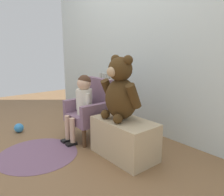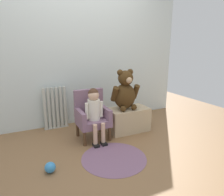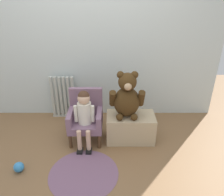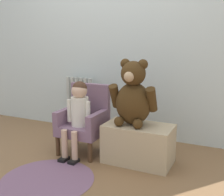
{
  "view_description": "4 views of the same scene",
  "coord_description": "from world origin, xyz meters",
  "px_view_note": "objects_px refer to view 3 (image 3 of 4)",
  "views": [
    {
      "loc": [
        1.99,
        -0.73,
        1.0
      ],
      "look_at": [
        0.31,
        0.65,
        0.51
      ],
      "focal_mm": 35.0,
      "sensor_mm": 36.0,
      "label": 1
    },
    {
      "loc": [
        -0.89,
        -1.93,
        1.26
      ],
      "look_at": [
        0.31,
        0.59,
        0.54
      ],
      "focal_mm": 32.0,
      "sensor_mm": 36.0,
      "label": 2
    },
    {
      "loc": [
        0.34,
        -1.81,
        1.81
      ],
      "look_at": [
        0.34,
        0.6,
        0.6
      ],
      "focal_mm": 35.0,
      "sensor_mm": 36.0,
      "label": 3
    },
    {
      "loc": [
        1.4,
        -1.73,
        1.12
      ],
      "look_at": [
        0.28,
        0.64,
        0.57
      ],
      "focal_mm": 45.0,
      "sensor_mm": 36.0,
      "label": 4
    }
  ],
  "objects_px": {
    "toy_ball": "(18,167)",
    "floor_rug": "(83,174)",
    "child_armchair": "(85,117)",
    "radiator": "(63,97)",
    "low_bench": "(130,127)",
    "child_figure": "(84,111)",
    "large_teddy_bear": "(127,97)"
  },
  "relations": [
    {
      "from": "radiator",
      "to": "low_bench",
      "type": "xyz_separation_m",
      "value": [
        0.98,
        -0.58,
        -0.15
      ]
    },
    {
      "from": "low_bench",
      "to": "toy_ball",
      "type": "relative_size",
      "value": 5.48
    },
    {
      "from": "radiator",
      "to": "floor_rug",
      "type": "relative_size",
      "value": 0.87
    },
    {
      "from": "child_armchair",
      "to": "floor_rug",
      "type": "distance_m",
      "value": 0.73
    },
    {
      "from": "low_bench",
      "to": "child_armchair",
      "type": "bearing_deg",
      "value": 177.89
    },
    {
      "from": "child_armchair",
      "to": "large_teddy_bear",
      "type": "relative_size",
      "value": 1.14
    },
    {
      "from": "low_bench",
      "to": "large_teddy_bear",
      "type": "relative_size",
      "value": 1.04
    },
    {
      "from": "radiator",
      "to": "child_armchair",
      "type": "bearing_deg",
      "value": -53.99
    },
    {
      "from": "low_bench",
      "to": "floor_rug",
      "type": "height_order",
      "value": "low_bench"
    },
    {
      "from": "radiator",
      "to": "child_figure",
      "type": "relative_size",
      "value": 0.91
    },
    {
      "from": "child_armchair",
      "to": "toy_ball",
      "type": "height_order",
      "value": "child_armchair"
    },
    {
      "from": "child_figure",
      "to": "low_bench",
      "type": "distance_m",
      "value": 0.66
    },
    {
      "from": "floor_rug",
      "to": "child_figure",
      "type": "bearing_deg",
      "value": 93.34
    },
    {
      "from": "child_armchair",
      "to": "child_figure",
      "type": "height_order",
      "value": "child_figure"
    },
    {
      "from": "low_bench",
      "to": "floor_rug",
      "type": "bearing_deg",
      "value": -131.11
    },
    {
      "from": "child_armchair",
      "to": "toy_ball",
      "type": "xyz_separation_m",
      "value": [
        -0.68,
        -0.61,
        -0.27
      ]
    },
    {
      "from": "radiator",
      "to": "low_bench",
      "type": "relative_size",
      "value": 1.08
    },
    {
      "from": "low_bench",
      "to": "toy_ball",
      "type": "xyz_separation_m",
      "value": [
        -1.26,
        -0.59,
        -0.12
      ]
    },
    {
      "from": "low_bench",
      "to": "floor_rug",
      "type": "relative_size",
      "value": 0.81
    },
    {
      "from": "radiator",
      "to": "floor_rug",
      "type": "xyz_separation_m",
      "value": [
        0.43,
        -1.21,
        -0.33
      ]
    },
    {
      "from": "child_armchair",
      "to": "toy_ball",
      "type": "distance_m",
      "value": 0.96
    },
    {
      "from": "child_armchair",
      "to": "child_figure",
      "type": "xyz_separation_m",
      "value": [
        -0.0,
        -0.11,
        0.15
      ]
    },
    {
      "from": "radiator",
      "to": "floor_rug",
      "type": "distance_m",
      "value": 1.32
    },
    {
      "from": "child_armchair",
      "to": "large_teddy_bear",
      "type": "bearing_deg",
      "value": -2.1
    },
    {
      "from": "radiator",
      "to": "large_teddy_bear",
      "type": "relative_size",
      "value": 1.12
    },
    {
      "from": "child_figure",
      "to": "large_teddy_bear",
      "type": "relative_size",
      "value": 1.23
    },
    {
      "from": "low_bench",
      "to": "toy_ball",
      "type": "bearing_deg",
      "value": -154.97
    },
    {
      "from": "child_armchair",
      "to": "child_figure",
      "type": "relative_size",
      "value": 0.93
    },
    {
      "from": "radiator",
      "to": "child_figure",
      "type": "height_order",
      "value": "child_figure"
    },
    {
      "from": "toy_ball",
      "to": "floor_rug",
      "type": "bearing_deg",
      "value": -3.23
    },
    {
      "from": "toy_ball",
      "to": "large_teddy_bear",
      "type": "bearing_deg",
      "value": 26.19
    },
    {
      "from": "child_armchair",
      "to": "child_figure",
      "type": "distance_m",
      "value": 0.18
    }
  ]
}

